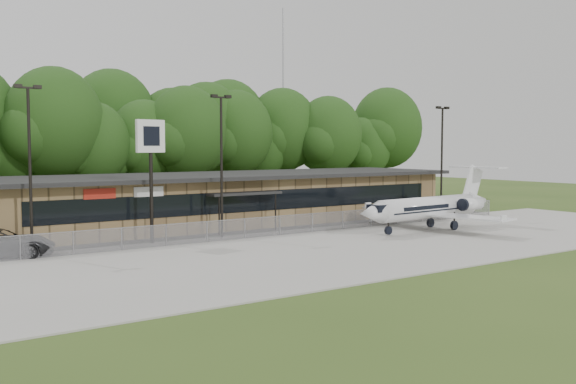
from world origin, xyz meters
TOP-DOWN VIEW (x-y plane):
  - ground at (0.00, 0.00)m, footprint 160.00×160.00m
  - apron at (0.00, 8.00)m, footprint 64.00×18.00m
  - parking_lot at (0.00, 19.50)m, footprint 50.00×9.00m
  - terminal at (-0.00, 23.94)m, footprint 41.00×11.65m
  - fence at (0.00, 15.00)m, footprint 46.00×0.04m
  - treeline at (0.00, 42.00)m, footprint 72.00×12.00m
  - radio_mast at (22.00, 48.00)m, footprint 0.20×0.20m
  - light_pole_left at (-18.00, 16.50)m, footprint 1.55×0.30m
  - light_pole_mid at (-5.00, 16.50)m, footprint 1.55×0.30m
  - light_pole_right at (18.00, 16.50)m, footprint 1.55×0.30m
  - business_jet at (10.37, 10.68)m, footprint 14.98×13.35m
  - pole_sign at (-10.21, 16.80)m, footprint 2.19×0.72m

SIDE VIEW (x-z plane):
  - ground at x=0.00m, z-range 0.00..0.00m
  - parking_lot at x=0.00m, z-range 0.00..0.06m
  - apron at x=0.00m, z-range 0.00..0.08m
  - fence at x=0.00m, z-range 0.02..1.54m
  - business_jet at x=10.37m, z-range -0.72..4.32m
  - terminal at x=0.00m, z-range 0.03..4.33m
  - light_pole_left at x=-18.00m, z-range 0.86..11.09m
  - light_pole_mid at x=-5.00m, z-range 0.86..11.09m
  - light_pole_right at x=18.00m, z-range 0.86..11.09m
  - pole_sign at x=-10.21m, z-range 2.22..10.58m
  - treeline at x=0.00m, z-range 0.00..15.00m
  - radio_mast at x=22.00m, z-range 0.00..25.00m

